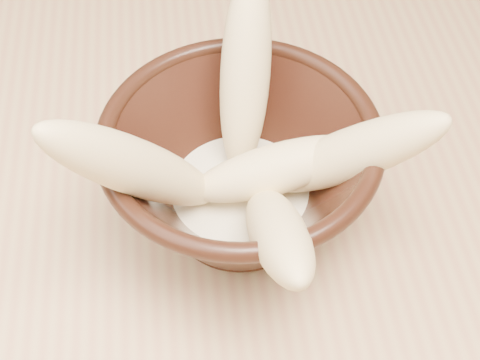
# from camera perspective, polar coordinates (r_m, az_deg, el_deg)

# --- Properties ---
(bowl) EXTENTS (0.18, 0.18, 0.10)m
(bowl) POSITION_cam_1_polar(r_m,az_deg,el_deg) (0.44, 0.00, 0.67)
(bowl) COLOR black
(bowl) RESTS_ON table
(milk_puddle) EXTENTS (0.10, 0.10, 0.01)m
(milk_puddle) POSITION_cam_1_polar(r_m,az_deg,el_deg) (0.46, -0.00, -1.20)
(milk_puddle) COLOR beige
(milk_puddle) RESTS_ON bowl
(banana_upright) EXTENTS (0.06, 0.10, 0.14)m
(banana_upright) POSITION_cam_1_polar(r_m,az_deg,el_deg) (0.45, 0.45, 9.07)
(banana_upright) COLOR #E1C885
(banana_upright) RESTS_ON bowl
(banana_left) EXTENTS (0.13, 0.09, 0.15)m
(banana_left) POSITION_cam_1_polar(r_m,az_deg,el_deg) (0.39, -8.67, 1.01)
(banana_left) COLOR #E1C885
(banana_left) RESTS_ON bowl
(banana_right) EXTENTS (0.13, 0.08, 0.12)m
(banana_right) POSITION_cam_1_polar(r_m,az_deg,el_deg) (0.42, 9.31, 2.14)
(banana_right) COLOR #E1C885
(banana_right) RESTS_ON bowl
(banana_across) EXTENTS (0.12, 0.04, 0.06)m
(banana_across) POSITION_cam_1_polar(r_m,az_deg,el_deg) (0.43, 3.09, 0.93)
(banana_across) COLOR #E1C885
(banana_across) RESTS_ON bowl
(banana_front) EXTENTS (0.03, 0.14, 0.11)m
(banana_front) POSITION_cam_1_polar(r_m,az_deg,el_deg) (0.39, 3.22, -4.50)
(banana_front) COLOR #E1C885
(banana_front) RESTS_ON bowl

